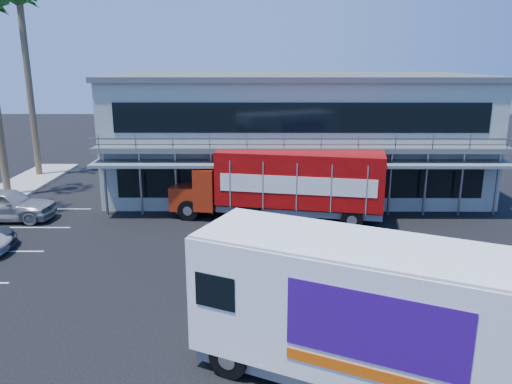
{
  "coord_description": "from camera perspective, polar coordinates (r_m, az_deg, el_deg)",
  "views": [
    {
      "loc": [
        0.73,
        -16.52,
        8.26
      ],
      "look_at": [
        0.62,
        5.61,
        2.3
      ],
      "focal_mm": 35.0,
      "sensor_mm": 36.0,
      "label": 1
    }
  ],
  "objects": [
    {
      "name": "ground",
      "position": [
        18.48,
        -2.05,
        -11.48
      ],
      "size": [
        120.0,
        120.0,
        0.0
      ],
      "primitive_type": "plane",
      "color": "black",
      "rests_on": "ground"
    },
    {
      "name": "building",
      "position": [
        31.87,
        4.4,
        6.72
      ],
      "size": [
        22.4,
        12.0,
        7.3
      ],
      "color": "#9DA395",
      "rests_on": "ground"
    },
    {
      "name": "palm_f",
      "position": [
        38.56,
        -25.35,
        18.48
      ],
      "size": [
        2.8,
        2.8,
        13.25
      ],
      "color": "brown",
      "rests_on": "ground"
    },
    {
      "name": "red_truck",
      "position": [
        25.95,
        3.34,
        1.15
      ],
      "size": [
        11.23,
        4.48,
        3.69
      ],
      "rotation": [
        0.0,
        0.0,
        -0.18
      ],
      "color": "#9B230C",
      "rests_on": "ground"
    },
    {
      "name": "white_van",
      "position": [
        13.28,
        10.53,
        -12.99
      ],
      "size": [
        8.38,
        5.82,
        3.89
      ],
      "rotation": [
        0.0,
        0.0,
        -0.43
      ],
      "color": "white",
      "rests_on": "ground"
    },
    {
      "name": "parked_car_e",
      "position": [
        29.17,
        -26.71,
        -1.28
      ],
      "size": [
        5.04,
        2.06,
        1.71
      ],
      "primitive_type": "imported",
      "rotation": [
        0.0,
        0.0,
        1.56
      ],
      "color": "gray",
      "rests_on": "ground"
    }
  ]
}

